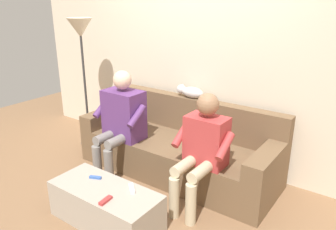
# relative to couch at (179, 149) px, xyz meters

# --- Properties ---
(ground_plane) EXTENTS (8.00, 8.00, 0.00)m
(ground_plane) POSITION_rel_couch_xyz_m (0.00, 0.72, -0.28)
(ground_plane) COLOR #846042
(back_wall) EXTENTS (5.41, 0.06, 2.44)m
(back_wall) POSITION_rel_couch_xyz_m (0.00, -0.48, 0.94)
(back_wall) COLOR beige
(back_wall) RESTS_ON ground
(couch) EXTENTS (2.31, 0.83, 0.83)m
(couch) POSITION_rel_couch_xyz_m (0.00, 0.00, 0.00)
(couch) COLOR brown
(couch) RESTS_ON ground
(coffee_table) EXTENTS (1.04, 0.45, 0.35)m
(coffee_table) POSITION_rel_couch_xyz_m (0.00, 1.18, -0.10)
(coffee_table) COLOR #A89E8E
(coffee_table) RESTS_ON ground
(person_left_seated) EXTENTS (0.54, 0.58, 1.12)m
(person_left_seated) POSITION_rel_couch_xyz_m (-0.54, 0.41, 0.35)
(person_left_seated) COLOR #B23838
(person_left_seated) RESTS_ON ground
(person_right_seated) EXTENTS (0.60, 0.56, 1.19)m
(person_right_seated) POSITION_rel_couch_xyz_m (0.54, 0.37, 0.39)
(person_right_seated) COLOR #5B3370
(person_right_seated) RESTS_ON ground
(cat_on_backrest) EXTENTS (0.50, 0.14, 0.14)m
(cat_on_backrest) POSITION_rel_couch_xyz_m (0.04, -0.30, 0.62)
(cat_on_backrest) COLOR silver
(cat_on_backrest) RESTS_ON couch
(remote_blue) EXTENTS (0.12, 0.07, 0.02)m
(remote_blue) POSITION_rel_couch_xyz_m (0.20, 1.10, 0.09)
(remote_blue) COLOR #3860B7
(remote_blue) RESTS_ON coffee_table
(remote_white) EXTENTS (0.14, 0.13, 0.02)m
(remote_white) POSITION_rel_couch_xyz_m (-0.21, 1.05, 0.09)
(remote_white) COLOR white
(remote_white) RESTS_ON coffee_table
(remote_red) EXTENTS (0.05, 0.14, 0.02)m
(remote_red) POSITION_rel_couch_xyz_m (-0.15, 1.31, 0.09)
(remote_red) COLOR #B73333
(remote_red) RESTS_ON coffee_table
(floor_lamp) EXTENTS (0.32, 0.32, 1.70)m
(floor_lamp) POSITION_rel_couch_xyz_m (1.46, 0.07, 1.19)
(floor_lamp) COLOR #2D2D2D
(floor_lamp) RESTS_ON ground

